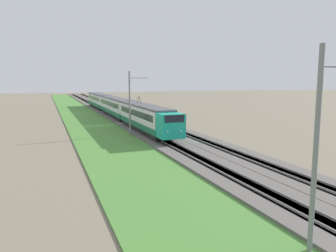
% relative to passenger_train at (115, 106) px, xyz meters
% --- Properties ---
extents(ballast_main, '(240.00, 4.40, 0.30)m').
position_rel_passenger_train_xyz_m(ballast_main, '(-8.79, 0.00, -2.23)').
color(ballast_main, '#605B56').
rests_on(ballast_main, ground).
extents(ballast_adjacent, '(240.00, 4.40, 0.30)m').
position_rel_passenger_train_xyz_m(ballast_adjacent, '(-8.79, -4.35, -2.23)').
color(ballast_adjacent, '#605B56').
rests_on(ballast_adjacent, ground).
extents(track_main, '(240.00, 1.57, 0.45)m').
position_rel_passenger_train_xyz_m(track_main, '(-8.79, 0.00, -2.22)').
color(track_main, '#4C4238').
rests_on(track_main, ground).
extents(track_adjacent, '(240.00, 1.57, 0.45)m').
position_rel_passenger_train_xyz_m(track_adjacent, '(-8.79, -4.35, -2.22)').
color(track_adjacent, '#4C4238').
rests_on(track_adjacent, ground).
extents(grass_verge, '(240.00, 9.33, 0.12)m').
position_rel_passenger_train_xyz_m(grass_verge, '(-8.79, 5.49, -2.32)').
color(grass_verge, '#4C8438').
rests_on(grass_verge, ground).
extents(passenger_train, '(63.36, 2.89, 5.08)m').
position_rel_passenger_train_xyz_m(passenger_train, '(0.00, 0.00, 0.00)').
color(passenger_train, '#19A88E').
rests_on(passenger_train, ground).
extents(catenary_mast_near, '(0.22, 2.56, 8.87)m').
position_rel_passenger_train_xyz_m(catenary_mast_near, '(-54.33, 2.55, 2.20)').
color(catenary_mast_near, slate).
rests_on(catenary_mast_near, ground).
extents(catenary_mast_mid, '(0.22, 2.56, 8.61)m').
position_rel_passenger_train_xyz_m(catenary_mast_mid, '(-22.53, 2.55, 2.07)').
color(catenary_mast_mid, slate).
rests_on(catenary_mast_mid, ground).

